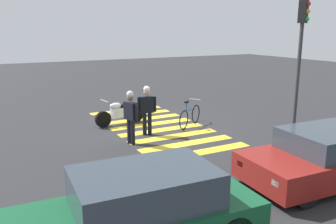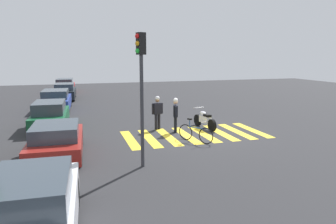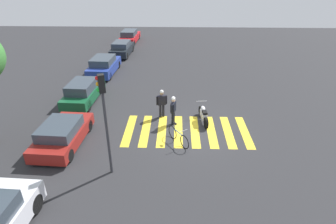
# 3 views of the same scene
# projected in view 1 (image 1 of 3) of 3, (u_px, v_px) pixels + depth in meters

# --- Properties ---
(ground_plane) EXTENTS (60.00, 60.00, 0.00)m
(ground_plane) POSITION_uv_depth(u_px,v_px,m) (157.00, 127.00, 13.24)
(ground_plane) COLOR #2B2B2D
(police_motorcycle) EXTENTS (2.04, 0.62, 1.02)m
(police_motorcycle) POSITION_uv_depth(u_px,v_px,m) (120.00, 113.00, 13.49)
(police_motorcycle) COLOR black
(police_motorcycle) RESTS_ON ground_plane
(leaning_bicycle) EXTENTS (1.50, 1.04, 1.02)m
(leaning_bicycle) POSITION_uv_depth(u_px,v_px,m) (190.00, 116.00, 13.28)
(leaning_bicycle) COLOR black
(leaning_bicycle) RESTS_ON ground_plane
(officer_on_foot) EXTENTS (0.33, 0.63, 1.73)m
(officer_on_foot) POSITION_uv_depth(u_px,v_px,m) (131.00, 114.00, 11.05)
(officer_on_foot) COLOR black
(officer_on_foot) RESTS_ON ground_plane
(officer_by_motorcycle) EXTENTS (0.64, 0.32, 1.72)m
(officer_by_motorcycle) POSITION_uv_depth(u_px,v_px,m) (147.00, 107.00, 12.04)
(officer_by_motorcycle) COLOR black
(officer_by_motorcycle) RESTS_ON ground_plane
(crosswalk_stripes) EXTENTS (3.32, 6.75, 0.01)m
(crosswalk_stripes) POSITION_uv_depth(u_px,v_px,m) (157.00, 127.00, 13.24)
(crosswalk_stripes) COLOR yellow
(crosswalk_stripes) RESTS_ON ground_plane
(car_maroon_wagon) EXTENTS (4.05, 2.02, 1.27)m
(car_maroon_wagon) POSITION_uv_depth(u_px,v_px,m) (324.00, 157.00, 8.42)
(car_maroon_wagon) COLOR black
(car_maroon_wagon) RESTS_ON ground_plane
(car_green_compact) EXTENTS (4.27, 1.87, 1.41)m
(car_green_compact) POSITION_uv_depth(u_px,v_px,m) (136.00, 214.00, 5.66)
(car_green_compact) COLOR black
(car_green_compact) RESTS_ON ground_plane
(traffic_light_pole) EXTENTS (0.31, 0.36, 4.48)m
(traffic_light_pole) POSITION_uv_depth(u_px,v_px,m) (301.00, 48.00, 11.24)
(traffic_light_pole) COLOR #38383D
(traffic_light_pole) RESTS_ON ground_plane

